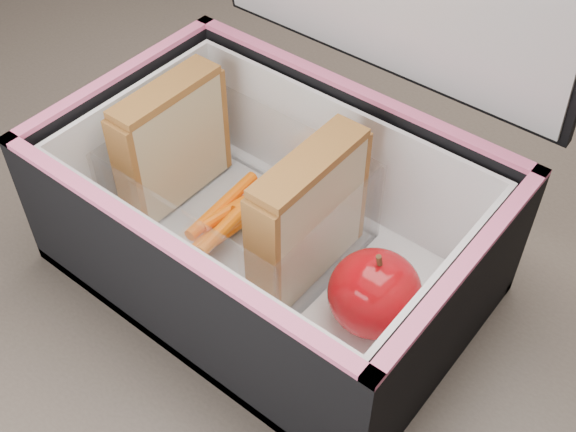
% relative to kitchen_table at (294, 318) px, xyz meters
% --- Properties ---
extents(kitchen_table, '(1.20, 0.80, 0.75)m').
position_rel_kitchen_table_xyz_m(kitchen_table, '(0.00, 0.00, 0.00)').
color(kitchen_table, brown).
rests_on(kitchen_table, ground).
extents(lunch_bag, '(0.33, 0.26, 0.33)m').
position_rel_kitchen_table_xyz_m(lunch_bag, '(-0.00, -0.02, 0.16)').
color(lunch_bag, black).
rests_on(lunch_bag, kitchen_table).
extents(plastic_tub, '(0.19, 0.14, 0.08)m').
position_rel_kitchen_table_xyz_m(plastic_tub, '(-0.05, -0.02, 0.14)').
color(plastic_tub, white).
rests_on(plastic_tub, lunch_bag).
extents(sandwich_left, '(0.03, 0.10, 0.11)m').
position_rel_kitchen_table_xyz_m(sandwich_left, '(-0.12, -0.02, 0.16)').
color(sandwich_left, tan).
rests_on(sandwich_left, plastic_tub).
extents(sandwich_right, '(0.03, 0.11, 0.12)m').
position_rel_kitchen_table_xyz_m(sandwich_right, '(0.03, -0.02, 0.17)').
color(sandwich_right, tan).
rests_on(sandwich_right, plastic_tub).
extents(carrot_sticks, '(0.04, 0.14, 0.03)m').
position_rel_kitchen_table_xyz_m(carrot_sticks, '(-0.05, -0.01, 0.12)').
color(carrot_sticks, '#FC6D00').
rests_on(carrot_sticks, plastic_tub).
extents(paper_napkin, '(0.08, 0.08, 0.01)m').
position_rel_kitchen_table_xyz_m(paper_napkin, '(0.09, -0.03, 0.11)').
color(paper_napkin, white).
rests_on(paper_napkin, lunch_bag).
extents(red_apple, '(0.09, 0.09, 0.07)m').
position_rel_kitchen_table_xyz_m(red_apple, '(0.10, -0.03, 0.14)').
color(red_apple, maroon).
rests_on(red_apple, paper_napkin).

